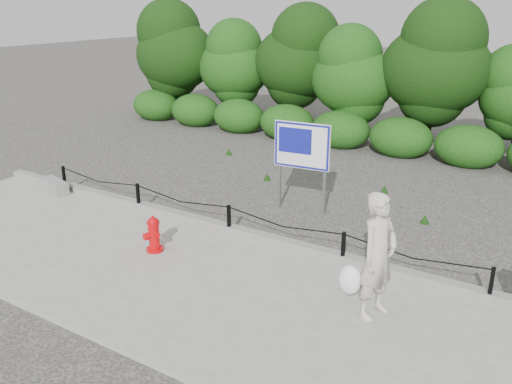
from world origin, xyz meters
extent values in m
plane|color=#2D2B28|center=(0.00, 0.00, 0.00)|extent=(90.00, 90.00, 0.00)
cube|color=gray|center=(0.00, -2.00, 0.04)|extent=(14.00, 4.00, 0.08)
cube|color=slate|center=(0.00, 0.05, 0.15)|extent=(14.00, 0.22, 0.14)
cube|color=black|center=(-5.00, 0.00, 0.38)|extent=(0.06, 0.06, 0.60)
cube|color=black|center=(-2.50, 0.00, 0.38)|extent=(0.06, 0.06, 0.60)
cube|color=black|center=(0.00, 0.00, 0.38)|extent=(0.06, 0.06, 0.60)
cube|color=black|center=(2.50, 0.00, 0.38)|extent=(0.06, 0.06, 0.60)
cube|color=black|center=(5.00, 0.00, 0.38)|extent=(0.06, 0.06, 0.60)
cylinder|color=black|center=(-3.75, 0.00, 0.60)|extent=(2.50, 0.02, 0.02)
cylinder|color=black|center=(-1.25, 0.00, 0.60)|extent=(2.50, 0.02, 0.02)
cylinder|color=black|center=(1.25, 0.00, 0.60)|extent=(2.50, 0.02, 0.02)
cylinder|color=black|center=(3.75, 0.00, 0.60)|extent=(2.50, 0.02, 0.02)
cylinder|color=black|center=(-8.50, 8.60, 1.12)|extent=(0.18, 0.18, 2.24)
ellipsoid|color=#1C440F|center=(-8.50, 8.60, 2.69)|extent=(3.32, 2.87, 3.59)
cylinder|color=black|center=(-6.00, 9.00, 0.95)|extent=(0.18, 0.18, 1.90)
ellipsoid|color=#1C440F|center=(-6.00, 9.00, 2.28)|extent=(2.81, 2.43, 3.04)
cylinder|color=black|center=(-3.50, 9.40, 1.09)|extent=(0.18, 0.18, 2.18)
ellipsoid|color=#1C440F|center=(-3.50, 9.40, 2.62)|extent=(3.23, 2.79, 3.49)
cylinder|color=black|center=(-1.00, 8.60, 0.94)|extent=(0.18, 0.18, 1.88)
ellipsoid|color=#1C440F|center=(-1.00, 8.60, 2.25)|extent=(2.78, 2.40, 3.00)
cylinder|color=black|center=(1.50, 9.00, 1.14)|extent=(0.18, 0.18, 2.28)
ellipsoid|color=#1C440F|center=(1.50, 9.00, 2.74)|extent=(3.38, 2.92, 3.65)
cylinder|color=red|center=(-0.71, -1.44, 0.11)|extent=(0.43, 0.43, 0.05)
cylinder|color=red|center=(-0.71, -1.44, 0.38)|extent=(0.27, 0.27, 0.49)
cylinder|color=red|center=(-0.71, -1.44, 0.65)|extent=(0.31, 0.31, 0.05)
ellipsoid|color=red|center=(-0.71, -1.44, 0.68)|extent=(0.28, 0.28, 0.16)
cylinder|color=red|center=(-0.71, -1.44, 0.76)|extent=(0.07, 0.07, 0.05)
cylinder|color=red|center=(-0.84, -1.38, 0.46)|extent=(0.12, 0.13, 0.10)
cylinder|color=red|center=(-0.59, -1.49, 0.46)|extent=(0.12, 0.13, 0.10)
cylinder|color=red|center=(-0.77, -1.57, 0.41)|extent=(0.17, 0.16, 0.14)
cylinder|color=slate|center=(-0.74, -1.56, 0.34)|extent=(0.01, 0.05, 0.11)
imported|color=beige|center=(3.59, -1.31, 1.05)|extent=(0.65, 0.81, 1.95)
ellipsoid|color=white|center=(3.24, -1.46, 0.63)|extent=(0.35, 0.27, 0.47)
cube|color=gray|center=(-5.08, -0.25, 0.23)|extent=(0.98, 0.54, 0.30)
cube|color=slate|center=(0.05, 1.97, 1.03)|extent=(0.07, 0.07, 2.06)
cube|color=slate|center=(1.12, 2.09, 1.03)|extent=(0.07, 0.07, 2.06)
cube|color=white|center=(0.59, 1.99, 1.55)|extent=(1.29, 0.18, 1.03)
cube|color=navy|center=(0.59, 1.96, 1.55)|extent=(1.26, 0.14, 1.00)
cube|color=navy|center=(0.44, 1.94, 1.65)|extent=(0.77, 0.09, 0.57)
camera|label=1|loc=(5.86, -8.28, 4.60)|focal=38.00mm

